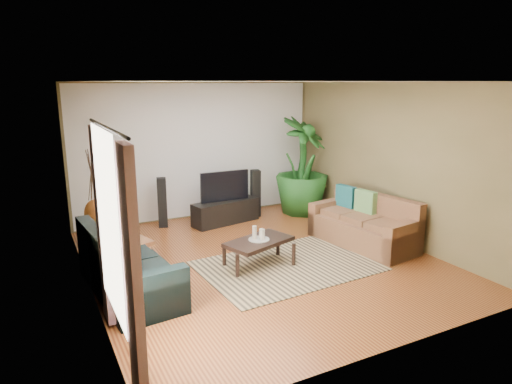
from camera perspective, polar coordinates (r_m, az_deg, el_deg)
floor at (r=7.15m, az=0.74°, el=-8.55°), size 5.50×5.50×0.00m
ceiling at (r=6.62m, az=0.81°, el=13.64°), size 5.50×5.50×0.00m
wall_back at (r=9.24m, az=-7.27°, el=5.12°), size 5.00×0.00×5.00m
wall_front at (r=4.59m, az=17.12°, el=-4.07°), size 5.00×0.00×5.00m
wall_left at (r=6.03m, az=-20.71°, el=-0.18°), size 0.00×5.50×5.50m
wall_right at (r=8.21m, az=16.41°, el=3.62°), size 0.00×5.50×5.50m
backwall_panel at (r=9.23m, az=-7.25°, el=5.11°), size 4.90×0.00×4.90m
window_pane at (r=4.49m, az=-18.02°, el=-3.86°), size 0.00×1.80×1.80m
curtain_near at (r=3.88m, az=-15.14°, el=-10.34°), size 0.08×0.35×2.20m
curtain_far at (r=5.28m, az=-18.65°, el=-4.16°), size 0.08×0.35×2.20m
curtain_rod at (r=4.32m, az=-18.24°, el=7.69°), size 0.03×1.90×0.03m
sofa_left at (r=6.22m, az=-15.65°, el=-8.33°), size 1.04×2.05×0.85m
sofa_right at (r=7.88m, az=13.22°, el=-3.51°), size 1.09×1.93×0.85m
area_rug at (r=6.95m, az=3.93°, el=-9.18°), size 2.62×1.93×0.01m
coffee_table at (r=6.88m, az=0.37°, el=-7.61°), size 1.13×0.84×0.41m
candle_tray at (r=6.80m, az=0.37°, el=-5.94°), size 0.31×0.31×0.01m
candle_tall at (r=6.77m, az=-0.20°, el=-5.08°), size 0.06×0.06×0.20m
candle_mid at (r=6.76m, az=0.83°, el=-5.31°), size 0.06×0.06×0.16m
candle_short at (r=6.86m, az=0.66°, el=-5.14°), size 0.06×0.06×0.13m
tv_stand at (r=8.93m, az=-3.83°, el=-2.49°), size 1.39×0.65×0.45m
television at (r=8.82m, az=-3.94°, el=0.75°), size 0.98×0.05×0.58m
speaker_left at (r=8.80m, az=-11.64°, el=-1.30°), size 0.21×0.23×0.95m
speaker_right at (r=9.32m, az=-0.06°, el=-0.15°), size 0.20×0.22×0.96m
potted_plant at (r=9.49m, az=5.83°, el=3.24°), size 1.56×1.56×2.00m
plant_pot at (r=9.68m, az=5.70°, el=-1.75°), size 0.37×0.37×0.29m
pedestal at (r=8.24m, az=-19.31°, el=-4.93°), size 0.42×0.42×0.37m
vase at (r=8.13m, az=-19.51°, el=-2.55°), size 0.34×0.34×0.48m
side_table at (r=6.76m, az=-15.26°, el=-8.00°), size 0.61×0.61×0.52m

